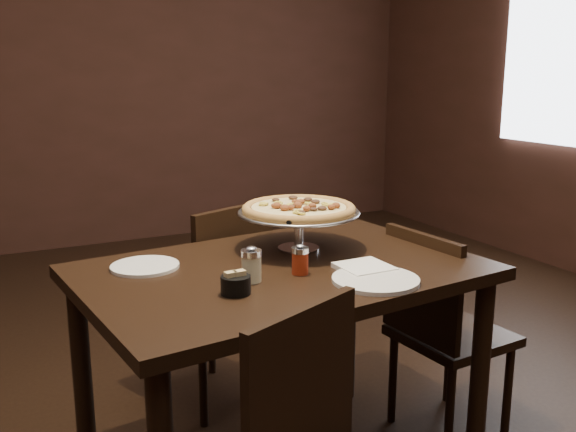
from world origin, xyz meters
name	(u,v)px	position (x,y,z in m)	size (l,w,h in m)	color
room	(270,77)	(0.06, 0.03, 1.40)	(6.04, 7.04, 2.84)	black
dining_table	(281,297)	(0.07, -0.04, 0.69)	(1.35, 0.97, 0.80)	black
pizza_stand	(299,210)	(0.21, 0.11, 0.94)	(0.43, 0.43, 0.18)	silver
parmesan_shaker	(251,265)	(-0.08, -0.14, 0.85)	(0.06, 0.06, 0.11)	beige
pepper_flake_shaker	(300,260)	(0.08, -0.14, 0.84)	(0.06, 0.06, 0.10)	maroon
packet_caddy	(236,284)	(-0.17, -0.22, 0.83)	(0.09, 0.09, 0.07)	black
napkin_stack	(364,268)	(0.28, -0.20, 0.81)	(0.16, 0.16, 0.02)	white
plate_left	(145,266)	(-0.34, 0.14, 0.80)	(0.22, 0.22, 0.01)	white
plate_near	(376,280)	(0.25, -0.32, 0.80)	(0.27, 0.27, 0.01)	white
serving_spatula	(297,221)	(0.13, -0.02, 0.94)	(0.14, 0.14, 0.02)	silver
chair_far	(217,297)	(0.07, 0.58, 0.49)	(0.54, 0.54, 0.89)	black
chair_side	(441,325)	(0.76, -0.04, 0.46)	(0.42, 0.42, 0.84)	black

